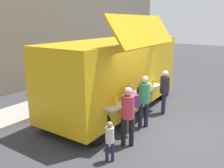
{
  "coord_description": "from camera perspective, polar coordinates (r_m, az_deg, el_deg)",
  "views": [
    {
      "loc": [
        -6.56,
        -2.84,
        3.38
      ],
      "look_at": [
        -0.21,
        1.73,
        1.3
      ],
      "focal_mm": 37.83,
      "sensor_mm": 36.0,
      "label": 1
    }
  ],
  "objects": [
    {
      "name": "food_truck_main",
      "position": [
        8.9,
        1.04,
        2.67
      ],
      "size": [
        6.39,
        3.12,
        3.58
      ],
      "rotation": [
        0.0,
        0.0,
        0.04
      ],
      "color": "gold",
      "rests_on": "ground"
    },
    {
      "name": "customer_extra_browsing",
      "position": [
        8.92,
        12.57,
        -1.01
      ],
      "size": [
        0.34,
        0.34,
        1.66
      ],
      "rotation": [
        0.0,
        0.0,
        1.86
      ],
      "color": "#1C2337",
      "rests_on": "ground"
    },
    {
      "name": "customer_front_ordering",
      "position": [
        7.6,
        7.64,
        -3.24
      ],
      "size": [
        0.56,
        0.42,
        1.74
      ],
      "rotation": [
        0.0,
        0.0,
        1.11
      ],
      "color": "#1F223A",
      "rests_on": "ground"
    },
    {
      "name": "ground_plane",
      "position": [
        7.91,
        11.31,
        -10.72
      ],
      "size": [
        60.0,
        60.0,
        0.0
      ],
      "primitive_type": "plane",
      "color": "#38383D"
    },
    {
      "name": "child_near_queue",
      "position": [
        5.89,
        -0.55,
        -12.9
      ],
      "size": [
        0.22,
        0.22,
        1.07
      ],
      "rotation": [
        0.0,
        0.0,
        0.57
      ],
      "color": "#1D2439",
      "rests_on": "ground"
    },
    {
      "name": "customer_mid_with_backpack",
      "position": [
        7.23,
        4.59,
        -4.61
      ],
      "size": [
        0.46,
        0.51,
        1.59
      ],
      "rotation": [
        0.0,
        0.0,
        0.97
      ],
      "color": "#4E473E",
      "rests_on": "ground"
    },
    {
      "name": "trash_bin",
      "position": [
        13.24,
        1.43,
        2.16
      ],
      "size": [
        0.6,
        0.6,
        0.92
      ],
      "primitive_type": "cylinder",
      "color": "#2E6638",
      "rests_on": "ground"
    },
    {
      "name": "customer_rear_waiting",
      "position": [
        6.44,
        3.84,
        -6.68
      ],
      "size": [
        0.35,
        0.35,
        1.71
      ],
      "rotation": [
        0.0,
        0.0,
        0.55
      ],
      "color": "black",
      "rests_on": "ground"
    }
  ]
}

